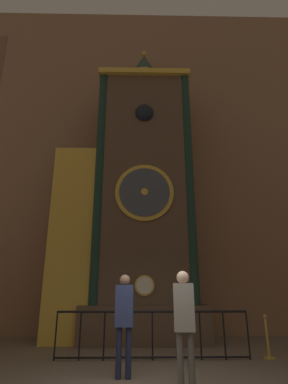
# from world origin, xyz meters

# --- Properties ---
(cathedral_back_wall) EXTENTS (24.00, 0.32, 13.84)m
(cathedral_back_wall) POSITION_xyz_m (-0.09, 6.21, 6.91)
(cathedral_back_wall) COLOR #846047
(cathedral_back_wall) RESTS_ON ground_plane
(clock_tower) EXTENTS (4.89, 1.78, 10.63)m
(clock_tower) POSITION_xyz_m (-0.39, 4.87, 4.39)
(clock_tower) COLOR brown
(clock_tower) RESTS_ON ground_plane
(railing_fence) EXTENTS (4.48, 0.05, 1.05)m
(railing_fence) POSITION_xyz_m (0.17, 2.67, 0.58)
(railing_fence) COLOR black
(railing_fence) RESTS_ON ground_plane
(visitor_near) EXTENTS (0.35, 0.23, 1.81)m
(visitor_near) POSITION_xyz_m (-0.43, 1.25, 1.09)
(visitor_near) COLOR #1B213A
(visitor_near) RESTS_ON ground_plane
(visitor_far) EXTENTS (0.36, 0.25, 1.85)m
(visitor_far) POSITION_xyz_m (0.61, 0.49, 1.12)
(visitor_far) COLOR #58554F
(visitor_far) RESTS_ON ground_plane
(stanchion_post) EXTENTS (0.28, 0.28, 0.95)m
(stanchion_post) POSITION_xyz_m (2.88, 2.80, 0.30)
(stanchion_post) COLOR #B28E33
(stanchion_post) RESTS_ON ground_plane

